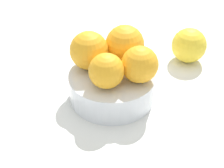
{
  "coord_description": "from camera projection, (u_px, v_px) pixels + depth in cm",
  "views": [
    {
      "loc": [
        -49.63,
        -1.1,
        40.65
      ],
      "look_at": [
        0.0,
        0.0,
        3.11
      ],
      "focal_mm": 53.57,
      "sensor_mm": 36.0,
      "label": 1
    }
  ],
  "objects": [
    {
      "name": "orange_in_bowl_3",
      "position": [
        106.0,
        71.0,
        0.57
      ],
      "size": [
        6.19,
        6.19,
        6.19
      ],
      "primitive_type": "sphere",
      "color": "#F9A823",
      "rests_on": "fruit_bowl"
    },
    {
      "name": "orange_in_bowl_0",
      "position": [
        89.0,
        50.0,
        0.61
      ],
      "size": [
        7.15,
        7.15,
        7.15
      ],
      "primitive_type": "sphere",
      "color": "#F9A823",
      "rests_on": "fruit_bowl"
    },
    {
      "name": "fruit_bowl",
      "position": [
        112.0,
        87.0,
        0.63
      ],
      "size": [
        16.05,
        16.05,
        5.19
      ],
      "color": "silver",
      "rests_on": "ground_plane"
    },
    {
      "name": "orange_loose_0",
      "position": [
        189.0,
        45.0,
        0.72
      ],
      "size": [
        7.53,
        7.53,
        7.53
      ],
      "primitive_type": "sphere",
      "color": "yellow",
      "rests_on": "ground_plane"
    },
    {
      "name": "orange_in_bowl_1",
      "position": [
        140.0,
        64.0,
        0.58
      ],
      "size": [
        6.56,
        6.56,
        6.56
      ],
      "primitive_type": "sphere",
      "color": "#F9A823",
      "rests_on": "fruit_bowl"
    },
    {
      "name": "orange_in_bowl_2",
      "position": [
        125.0,
        44.0,
        0.63
      ],
      "size": [
        7.35,
        7.35,
        7.35
      ],
      "primitive_type": "sphere",
      "color": "#F9A823",
      "rests_on": "fruit_bowl"
    },
    {
      "name": "ground_plane",
      "position": [
        112.0,
        101.0,
        0.65
      ],
      "size": [
        110.0,
        110.0,
        2.0
      ],
      "primitive_type": "cube",
      "color": "white"
    }
  ]
}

